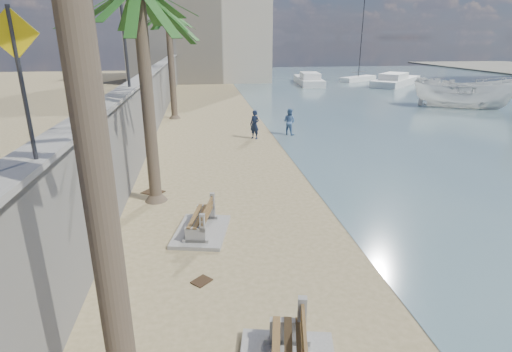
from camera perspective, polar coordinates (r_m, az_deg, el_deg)
seawall at (r=25.83m, az=-14.69°, el=10.11°), size 0.45×70.00×3.50m
wall_cap at (r=25.63m, az=-15.03°, el=14.08°), size 0.80×70.00×0.12m
end_building at (r=57.39m, az=-8.22°, el=20.43°), size 18.00×12.00×14.00m
bench_far at (r=12.01m, az=-7.87°, el=-6.41°), size 1.88×2.40×0.90m
palm_back at (r=29.37m, az=-12.49°, el=21.86°), size 5.00×5.00×8.14m
pedestrian_sign at (r=7.42m, az=-30.84°, el=13.59°), size 0.78×0.07×2.40m
streetlight at (r=17.65m, az=-18.67°, el=21.83°), size 0.28×0.28×5.12m
person_a at (r=23.04m, az=-0.20°, el=7.65°), size 0.81×0.81×1.89m
person_b at (r=24.13m, az=4.77°, el=7.95°), size 1.06×1.05×1.75m
boat_cruiser at (r=37.66m, az=27.66°, el=10.64°), size 4.13×4.10×3.50m
yacht_near at (r=53.75m, az=19.40°, el=12.57°), size 9.51×9.89×1.50m
yacht_far at (r=52.08m, az=7.50°, el=13.28°), size 3.70×9.68×1.50m
sailboat_west at (r=57.10m, az=14.40°, el=13.38°), size 6.11×4.92×11.10m
debris_c at (r=15.59m, az=-14.48°, el=-2.24°), size 0.93×0.90×0.03m
debris_d at (r=9.98m, az=-7.78°, el=-14.65°), size 0.56×0.56×0.03m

